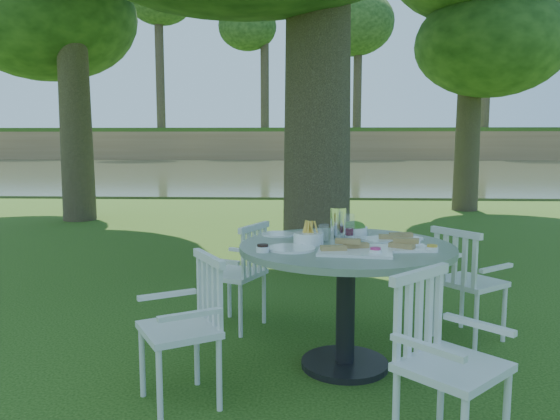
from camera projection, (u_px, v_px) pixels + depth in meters
The scene contains 9 objects.
ground at pixel (279, 311), 4.69m from camera, with size 140.00×140.00×0.00m, color #1C3D0C.
table at pixel (346, 270), 3.45m from camera, with size 1.35×1.35×0.80m.
chair_ne at pixel (463, 276), 3.92m from camera, with size 0.57×0.57×0.83m.
chair_nw at pixel (243, 268), 4.19m from camera, with size 0.52×0.54×0.82m.
chair_sw at pixel (193, 317), 3.01m from camera, with size 0.55×0.55×0.82m.
chair_se at pixel (437, 349), 2.51m from camera, with size 0.59×0.59×0.85m.
tableware at pixel (341, 237), 3.48m from camera, with size 1.09×0.88×0.21m.
river at pixel (302, 170), 27.48m from camera, with size 100.00×28.00×0.12m, color #303921.
far_bank at pixel (307, 70), 44.52m from camera, with size 100.00×18.00×15.20m.
Camera 1 is at (0.23, -4.54, 1.45)m, focal length 35.00 mm.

